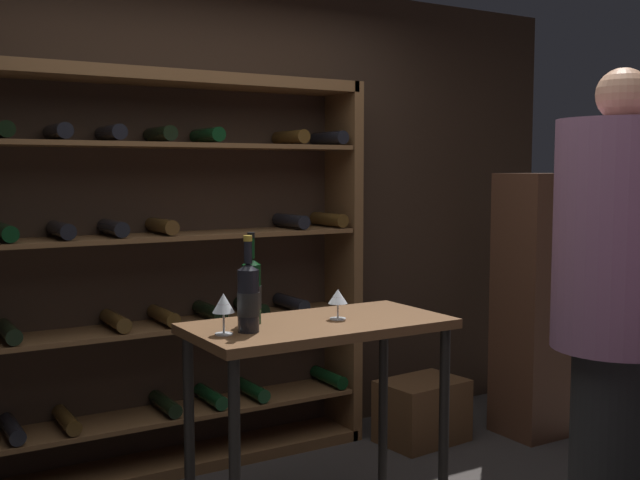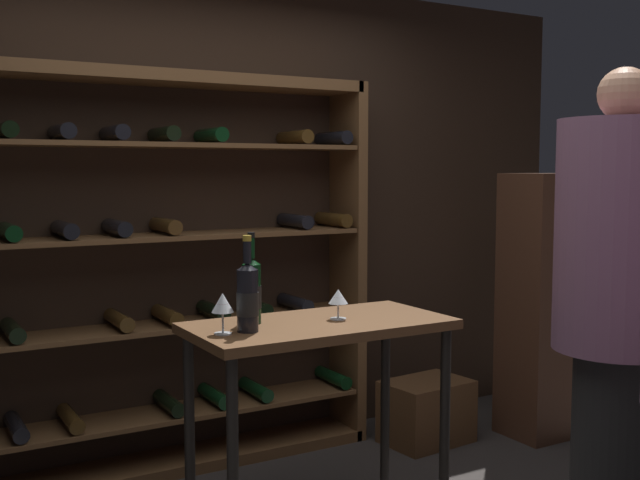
% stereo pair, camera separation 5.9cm
% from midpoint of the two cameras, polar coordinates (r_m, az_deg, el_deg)
% --- Properties ---
extents(back_wall, '(5.06, 0.10, 2.61)m').
position_cam_midpoint_polar(back_wall, '(4.29, -8.62, 1.73)').
color(back_wall, '#332319').
rests_on(back_wall, ground).
extents(wine_rack, '(2.51, 0.32, 2.05)m').
position_cam_midpoint_polar(wine_rack, '(3.99, -12.68, -2.63)').
color(wine_rack, brown).
rests_on(wine_rack, ground).
extents(tasting_table, '(1.08, 0.54, 0.94)m').
position_cam_midpoint_polar(tasting_table, '(3.23, 0.47, -8.22)').
color(tasting_table, brown).
rests_on(tasting_table, ground).
extents(person_host_in_suit, '(0.50, 0.50, 1.96)m').
position_cam_midpoint_polar(person_host_in_suit, '(3.31, 21.57, -3.58)').
color(person_host_in_suit, black).
rests_on(person_host_in_suit, ground).
extents(wine_crate, '(0.51, 0.38, 0.36)m').
position_cam_midpoint_polar(wine_crate, '(4.59, 8.22, -12.39)').
color(wine_crate, brown).
rests_on(wine_crate, ground).
extents(display_cabinet, '(0.44, 0.36, 1.54)m').
position_cam_midpoint_polar(display_cabinet, '(4.74, 16.51, -4.63)').
color(display_cabinet, '#4C2D1E').
rests_on(display_cabinet, ground).
extents(wine_bottle_red_label, '(0.08, 0.08, 0.37)m').
position_cam_midpoint_polar(wine_bottle_red_label, '(3.15, -4.53, -3.72)').
color(wine_bottle_red_label, black).
rests_on(wine_bottle_red_label, tasting_table).
extents(wine_bottle_black_capsule, '(0.09, 0.09, 0.37)m').
position_cam_midpoint_polar(wine_bottle_black_capsule, '(2.99, -4.80, -4.20)').
color(wine_bottle_black_capsule, black).
rests_on(wine_bottle_black_capsule, tasting_table).
extents(wine_glass_stemmed_right, '(0.09, 0.09, 0.16)m').
position_cam_midpoint_polar(wine_glass_stemmed_right, '(2.95, -6.62, -4.73)').
color(wine_glass_stemmed_right, silver).
rests_on(wine_glass_stemmed_right, tasting_table).
extents(wine_glass_stemmed_center, '(0.08, 0.08, 0.13)m').
position_cam_midpoint_polar(wine_glass_stemmed_center, '(3.23, 1.87, -4.28)').
color(wine_glass_stemmed_center, silver).
rests_on(wine_glass_stemmed_center, tasting_table).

